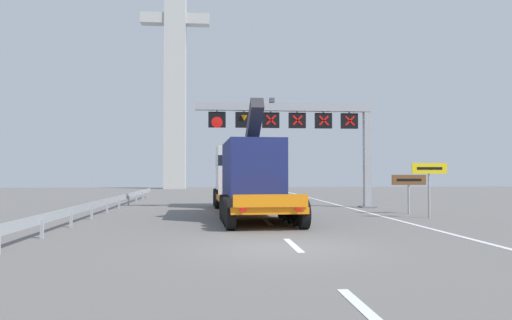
{
  "coord_description": "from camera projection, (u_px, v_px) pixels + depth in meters",
  "views": [
    {
      "loc": [
        -1.83,
        -13.01,
        2.07
      ],
      "look_at": [
        0.47,
        12.45,
        2.77
      ],
      "focal_mm": 33.38,
      "sensor_mm": 36.0,
      "label": 1
    }
  ],
  "objects": [
    {
      "name": "edge_line_right",
      "position": [
        363.0,
        211.0,
        25.57
      ],
      "size": [
        0.2,
        63.0,
        0.01
      ],
      "primitive_type": "cube",
      "color": "silver",
      "rests_on": "ground"
    },
    {
      "name": "tourist_info_sign_brown",
      "position": [
        409.0,
        184.0,
        24.1
      ],
      "size": [
        1.79,
        0.15,
        1.98
      ],
      "color": "#9EA0A5",
      "rests_on": "ground"
    },
    {
      "name": "heavy_haul_truck_orange",
      "position": [
        246.0,
        175.0,
        24.72
      ],
      "size": [
        3.52,
        14.15,
        5.3
      ],
      "color": "orange",
      "rests_on": "ground"
    },
    {
      "name": "overhead_lane_gantry",
      "position": [
        303.0,
        123.0,
        28.25
      ],
      "size": [
        10.73,
        0.9,
        6.5
      ],
      "color": "#9EA0A5",
      "rests_on": "ground"
    },
    {
      "name": "ground",
      "position": [
        280.0,
        248.0,
        13.06
      ],
      "size": [
        112.0,
        112.0,
        0.0
      ],
      "primitive_type": "plane",
      "color": "slate"
    },
    {
      "name": "lane_markings",
      "position": [
        237.0,
        194.0,
        45.94
      ],
      "size": [
        0.2,
        80.57,
        0.01
      ],
      "color": "silver",
      "rests_on": "ground"
    },
    {
      "name": "exit_sign_yellow",
      "position": [
        429.0,
        176.0,
        21.79
      ],
      "size": [
        1.66,
        0.15,
        2.52
      ],
      "color": "#9EA0A5",
      "rests_on": "ground"
    },
    {
      "name": "bridge_pylon_distant",
      "position": [
        175.0,
        49.0,
        62.93
      ],
      "size": [
        9.0,
        2.0,
        36.19
      ],
      "color": "#B7B7B2",
      "rests_on": "ground"
    },
    {
      "name": "guardrail_left",
      "position": [
        112.0,
        201.0,
        25.82
      ],
      "size": [
        0.13,
        30.91,
        0.76
      ],
      "color": "#999EA3",
      "rests_on": "ground"
    }
  ]
}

